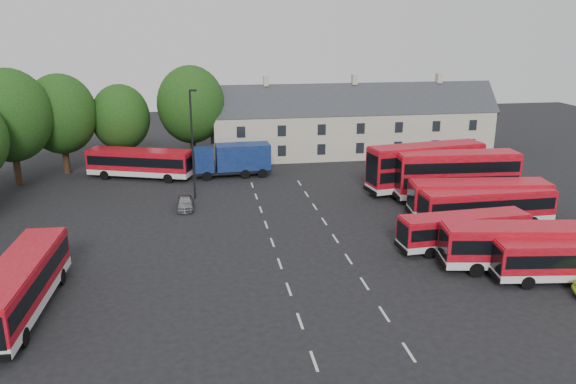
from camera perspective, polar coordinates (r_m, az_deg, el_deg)
name	(u,v)px	position (r m, az deg, el deg)	size (l,w,h in m)	color
ground	(276,253)	(41.67, -1.24, -6.17)	(140.00, 140.00, 0.00)	black
lane_markings	(304,240)	(43.86, 1.65, -4.94)	(5.15, 33.80, 0.01)	beige
treeline	(37,125)	(60.19, -24.10, 6.25)	(29.92, 32.59, 12.01)	black
terrace_houses	(353,125)	(71.71, 6.61, 6.83)	(35.70, 7.13, 10.06)	beige
bus_row_a	(572,257)	(40.97, 26.87, -5.95)	(10.21, 3.53, 2.83)	silver
bus_row_b	(526,243)	(41.48, 23.06, -4.84)	(11.60, 4.38, 3.21)	silver
bus_row_c	(464,229)	(43.59, 17.42, -3.57)	(9.86, 2.83, 2.76)	silver
bus_row_d	(487,204)	(49.12, 19.52, -1.17)	(11.18, 2.74, 3.15)	silver
bus_row_e	(479,196)	(50.67, 18.85, -0.43)	(12.04, 4.07, 3.34)	silver
bus_dd_south	(457,173)	(55.11, 16.75, 1.85)	(11.57, 3.30, 4.69)	silver
bus_dd_north	(426,165)	(56.99, 13.80, 2.65)	(12.06, 4.55, 4.83)	silver
bus_west	(20,283)	(36.18, -25.57, -8.32)	(3.13, 11.53, 3.23)	silver
bus_north	(140,161)	(62.47, -14.82, 3.03)	(11.46, 6.18, 3.18)	silver
box_truck	(233,159)	(61.46, -5.56, 3.39)	(8.29, 2.92, 3.58)	black
silver_car	(185,202)	(51.78, -10.42, -1.02)	(1.46, 3.62, 1.23)	#9FA0A6
lamppost	(192,142)	(53.31, -9.68, 5.05)	(0.72, 0.46, 10.44)	black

